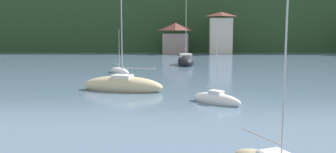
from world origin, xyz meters
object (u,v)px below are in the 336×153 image
object	(u,v)px
shore_building_west	(175,39)
shore_building_westcentral	(221,34)
sailboat_far_1	(186,61)
sailboat_mid_7	(123,86)
sailboat_far_8	(119,71)
sailboat_mid_2	(216,100)

from	to	relation	value
shore_building_west	shore_building_westcentral	distance (m)	11.59
sailboat_far_1	sailboat_mid_7	xyz separation A→B (m)	(-6.60, -27.49, -0.12)
shore_building_westcentral	sailboat_mid_7	bearing A→B (deg)	-105.55
shore_building_westcentral	sailboat_mid_7	distance (m)	60.08
shore_building_westcentral	sailboat_far_8	world-z (taller)	shore_building_westcentral
sailboat_mid_2	sailboat_mid_7	xyz separation A→B (m)	(-8.23, 5.89, 0.18)
shore_building_westcentral	sailboat_far_8	bearing A→B (deg)	-113.42
shore_building_west	shore_building_westcentral	bearing A→B (deg)	-5.50
sailboat_far_1	sailboat_mid_2	xyz separation A→B (m)	(1.64, -33.38, -0.30)
sailboat_far_8	sailboat_mid_7	bearing A→B (deg)	-23.44
sailboat_far_1	shore_building_west	bearing A→B (deg)	-178.25
shore_building_west	sailboat_far_1	xyz separation A→B (m)	(2.00, -31.32, -3.22)
sailboat_far_1	sailboat_mid_2	bearing A→B (deg)	0.90
shore_building_westcentral	sailboat_mid_7	size ratio (longest dim) A/B	0.91
shore_building_westcentral	sailboat_mid_2	world-z (taller)	shore_building_westcentral
sailboat_mid_7	sailboat_far_8	xyz separation A→B (m)	(-2.65, 14.50, -0.23)
sailboat_far_1	sailboat_far_8	distance (m)	15.95
shore_building_west	shore_building_westcentral	xyz separation A→B (m)	(11.46, -1.10, 1.34)
sailboat_mid_2	sailboat_far_8	world-z (taller)	sailboat_far_8
sailboat_mid_7	sailboat_mid_2	bearing A→B (deg)	157.71
sailboat_far_1	sailboat_mid_2	size ratio (longest dim) A/B	2.16
sailboat_mid_7	sailboat_far_1	bearing A→B (deg)	-90.19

